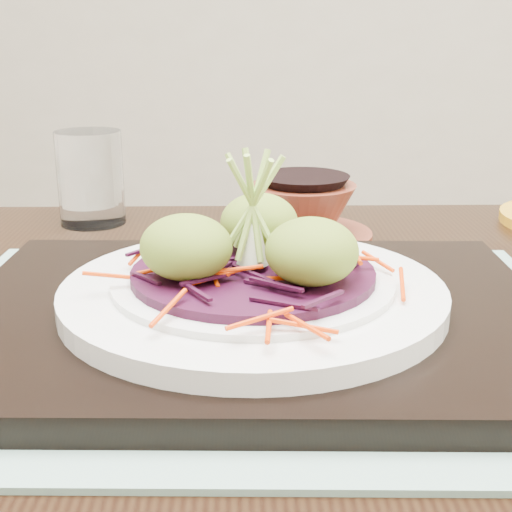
# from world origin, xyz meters

# --- Properties ---
(dining_table) EXTENTS (1.20, 0.88, 0.70)m
(dining_table) POSITION_xyz_m (0.07, -0.04, 0.60)
(dining_table) COLOR black
(dining_table) RESTS_ON ground
(placemat) EXTENTS (0.53, 0.44, 0.00)m
(placemat) POSITION_xyz_m (0.08, -0.06, 0.70)
(placemat) COLOR gray
(placemat) RESTS_ON dining_table
(serving_tray) EXTENTS (0.46, 0.37, 0.02)m
(serving_tray) POSITION_xyz_m (0.08, -0.06, 0.71)
(serving_tray) COLOR black
(serving_tray) RESTS_ON placemat
(white_plate) EXTENTS (0.28, 0.28, 0.02)m
(white_plate) POSITION_xyz_m (0.08, -0.06, 0.73)
(white_plate) COLOR silver
(white_plate) RESTS_ON serving_tray
(cabbage_bed) EXTENTS (0.18, 0.18, 0.01)m
(cabbage_bed) POSITION_xyz_m (0.08, -0.06, 0.74)
(cabbage_bed) COLOR #31091E
(cabbage_bed) RESTS_ON white_plate
(carrot_julienne) EXTENTS (0.22, 0.22, 0.01)m
(carrot_julienne) POSITION_xyz_m (0.08, -0.06, 0.75)
(carrot_julienne) COLOR red
(carrot_julienne) RESTS_ON cabbage_bed
(guacamole_scoops) EXTENTS (0.15, 0.14, 0.05)m
(guacamole_scoops) POSITION_xyz_m (0.08, -0.06, 0.77)
(guacamole_scoops) COLOR olive
(guacamole_scoops) RESTS_ON cabbage_bed
(scallion_garnish) EXTENTS (0.06, 0.06, 0.10)m
(scallion_garnish) POSITION_xyz_m (0.08, -0.06, 0.79)
(scallion_garnish) COLOR #99C14D
(scallion_garnish) RESTS_ON cabbage_bed
(water_glass) EXTENTS (0.09, 0.09, 0.11)m
(water_glass) POSITION_xyz_m (-0.14, 0.23, 0.75)
(water_glass) COLOR white
(water_glass) RESTS_ON dining_table
(terracotta_bowl_set) EXTENTS (0.18, 0.18, 0.06)m
(terracotta_bowl_set) POSITION_xyz_m (0.10, 0.18, 0.72)
(terracotta_bowl_set) COLOR maroon
(terracotta_bowl_set) RESTS_ON dining_table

